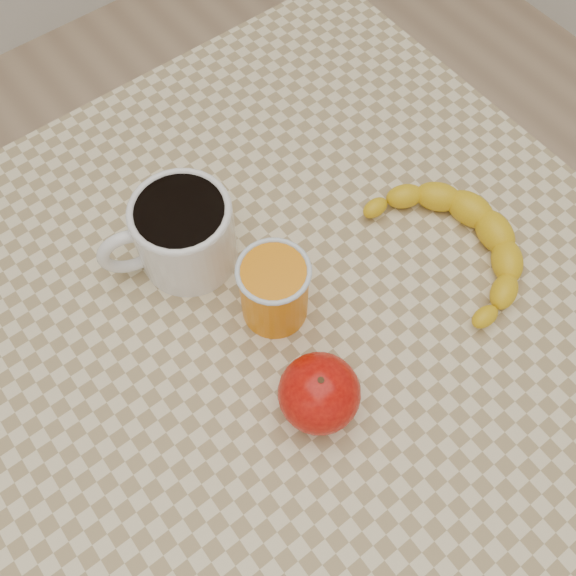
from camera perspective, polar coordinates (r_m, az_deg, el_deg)
ground at (r=1.44m, az=0.00°, el=-14.40°), size 3.00×3.00×0.00m
table at (r=0.81m, az=0.00°, el=-3.48°), size 0.80×0.80×0.75m
coffee_mug at (r=0.73m, az=-9.44°, el=4.92°), size 0.17×0.14×0.10m
orange_juice_glass at (r=0.68m, az=-1.24°, el=-0.17°), size 0.08×0.08×0.09m
apple at (r=0.65m, az=2.79°, el=-9.32°), size 0.09×0.09×0.08m
banana at (r=0.77m, az=14.64°, el=3.75°), size 0.25×0.30×0.04m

